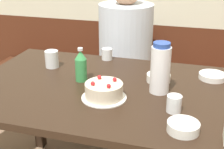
{
  "coord_description": "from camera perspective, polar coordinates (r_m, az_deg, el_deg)",
  "views": [
    {
      "loc": [
        0.42,
        -1.38,
        1.43
      ],
      "look_at": [
        0.01,
        0.05,
        0.81
      ],
      "focal_mm": 50.0,
      "sensor_mm": 36.0,
      "label": 1
    }
  ],
  "objects": [
    {
      "name": "water_pitcher",
      "position": [
        1.51,
        8.83,
        1.11
      ],
      "size": [
        0.1,
        0.1,
        0.25
      ],
      "color": "white",
      "rests_on": "dining_table"
    },
    {
      "name": "person_grey_tee",
      "position": [
        2.3,
        2.43,
        1.92
      ],
      "size": [
        0.38,
        0.38,
        1.25
      ],
      "rotation": [
        0.0,
        0.0,
        -1.57
      ],
      "color": "#33333D",
      "rests_on": "ground_plane"
    },
    {
      "name": "glass_tumbler_short",
      "position": [
        1.37,
        11.28,
        -5.25
      ],
      "size": [
        0.07,
        0.07,
        0.07
      ],
      "color": "silver",
      "rests_on": "dining_table"
    },
    {
      "name": "birthday_cake",
      "position": [
        1.46,
        -1.48,
        -3.02
      ],
      "size": [
        0.21,
        0.21,
        0.1
      ],
      "color": "white",
      "rests_on": "dining_table"
    },
    {
      "name": "glass_water_tall",
      "position": [
        1.96,
        -0.92,
        3.77
      ],
      "size": [
        0.07,
        0.07,
        0.07
      ],
      "color": "silver",
      "rests_on": "dining_table"
    },
    {
      "name": "dining_table",
      "position": [
        1.63,
        -0.75,
        -5.15
      ],
      "size": [
        1.43,
        0.9,
        0.76
      ],
      "color": "black",
      "rests_on": "ground_plane"
    },
    {
      "name": "bowl_soup_white",
      "position": [
        1.67,
        8.5,
        -0.58
      ],
      "size": [
        0.13,
        0.13,
        0.04
      ],
      "color": "white",
      "rests_on": "dining_table"
    },
    {
      "name": "bowl_rice_small",
      "position": [
        1.25,
        12.89,
        -9.33
      ],
      "size": [
        0.13,
        0.13,
        0.04
      ],
      "color": "white",
      "rests_on": "dining_table"
    },
    {
      "name": "bowl_side_dish",
      "position": [
        1.77,
        17.89,
        -0.3
      ],
      "size": [
        0.14,
        0.14,
        0.03
      ],
      "color": "white",
      "rests_on": "dining_table"
    },
    {
      "name": "bench_seat",
      "position": [
        2.55,
        4.77,
        -5.59
      ],
      "size": [
        2.55,
        0.38,
        0.46
      ],
      "color": "#472314",
      "rests_on": "ground_plane"
    },
    {
      "name": "glass_shot_small",
      "position": [
        1.87,
        -10.95,
        2.8
      ],
      "size": [
        0.08,
        0.08,
        0.1
      ],
      "color": "silver",
      "rests_on": "dining_table"
    },
    {
      "name": "soju_bottle",
      "position": [
        1.64,
        -5.71,
        1.65
      ],
      "size": [
        0.06,
        0.06,
        0.18
      ],
      "color": "#388E4C",
      "rests_on": "dining_table"
    }
  ]
}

